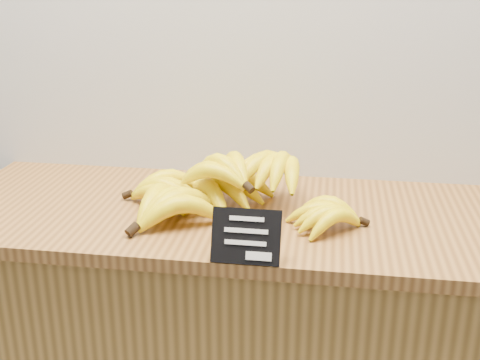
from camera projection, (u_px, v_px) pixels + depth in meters
name	position (u px, v px, depth m)	size (l,w,h in m)	color
counter_top	(243.00, 215.00, 1.40)	(1.41, 0.54, 0.03)	olive
chalkboard_sign	(246.00, 236.00, 1.14)	(0.13, 0.01, 0.11)	black
banana_pile	(225.00, 188.00, 1.37)	(0.57, 0.36, 0.12)	#FAE90A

